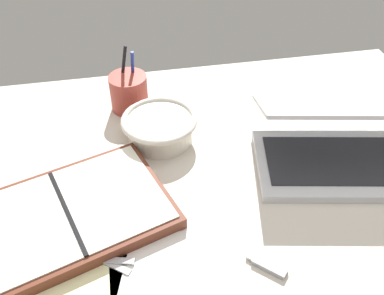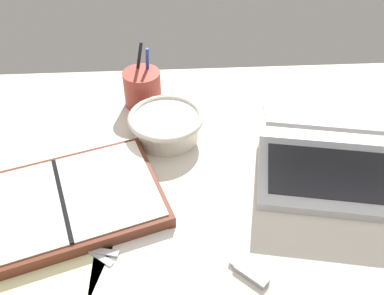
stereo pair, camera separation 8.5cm
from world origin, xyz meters
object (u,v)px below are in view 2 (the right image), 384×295
Objects in this scene: bowl at (167,125)px; scissors at (68,242)px; pen_cup at (143,88)px; laptop at (342,156)px; planner at (64,203)px.

scissors is (-17.99, -29.01, -3.09)cm from bowl.
pen_cup is (-5.69, 13.72, 1.14)cm from bowl.
scissors is (-53.48, -14.90, -4.30)cm from laptop.
planner reaches higher than scissors.
planner is (-14.29, -34.30, -3.16)cm from pen_cup.
laptop is 0.88× the size of planner.
bowl is 1.28× the size of scissors.
laptop reaches higher than planner.
planner is at bearing -112.62° from pen_cup.
laptop is at bearing -21.68° from bowl.
laptop is at bearing -11.72° from planner.
bowl is (-35.49, 14.11, -1.21)cm from laptop.
bowl reaches higher than planner.
planner is at bearing -162.12° from laptop.
planner is at bearing 128.70° from scissors.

